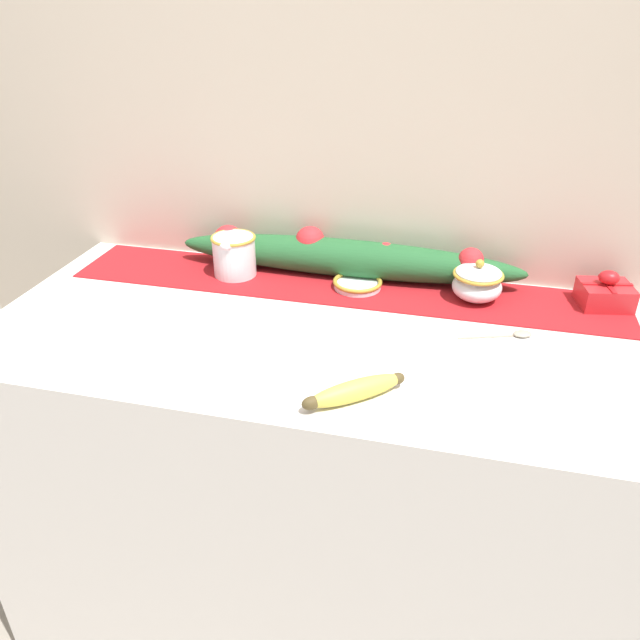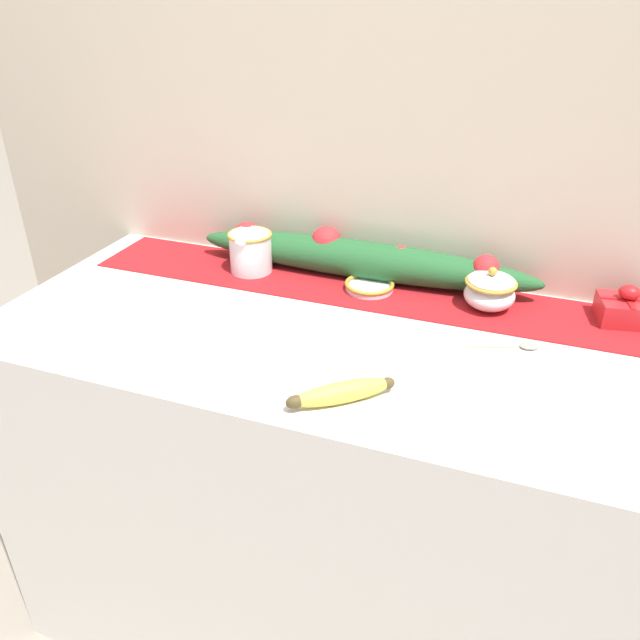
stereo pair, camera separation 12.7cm
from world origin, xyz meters
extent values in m
plane|color=gray|center=(0.00, 0.00, 0.00)|extent=(12.00, 12.00, 0.00)
cube|color=silver|center=(0.00, 0.00, 0.47)|extent=(1.45, 0.67, 0.93)
cube|color=beige|center=(0.00, 0.36, 1.20)|extent=(2.25, 0.04, 2.40)
cube|color=#A8191E|center=(0.00, 0.22, 0.93)|extent=(1.34, 0.22, 0.00)
cylinder|color=white|center=(-0.27, 0.22, 0.99)|extent=(0.11, 0.11, 0.10)
torus|color=#B79333|center=(-0.27, 0.22, 1.03)|extent=(0.11, 0.11, 0.01)
torus|color=white|center=(-0.27, 0.28, 0.99)|extent=(0.05, 0.01, 0.05)
ellipsoid|color=white|center=(-0.27, 0.17, 1.03)|extent=(0.03, 0.02, 0.02)
ellipsoid|color=white|center=(0.32, 0.22, 0.97)|extent=(0.11, 0.11, 0.07)
torus|color=#B79333|center=(0.32, 0.22, 1.00)|extent=(0.12, 0.12, 0.01)
ellipsoid|color=white|center=(0.32, 0.22, 1.00)|extent=(0.10, 0.10, 0.02)
sphere|color=#B79333|center=(0.32, 0.22, 1.02)|extent=(0.02, 0.02, 0.02)
cylinder|color=white|center=(0.04, 0.22, 0.94)|extent=(0.11, 0.11, 0.01)
torus|color=#B79333|center=(0.04, 0.22, 0.95)|extent=(0.12, 0.12, 0.01)
ellipsoid|color=#DBCC4C|center=(0.12, -0.23, 0.95)|extent=(0.17, 0.15, 0.04)
ellipsoid|color=brown|center=(0.05, -0.29, 0.95)|extent=(0.04, 0.04, 0.02)
ellipsoid|color=brown|center=(0.19, -0.18, 0.95)|extent=(0.04, 0.03, 0.02)
cube|color=#A89E89|center=(0.35, 0.05, 0.93)|extent=(0.11, 0.04, 0.00)
ellipsoid|color=#A89E89|center=(0.42, 0.07, 0.94)|extent=(0.05, 0.04, 0.01)
cube|color=red|center=(0.60, 0.26, 0.96)|extent=(0.13, 0.11, 0.05)
cube|color=red|center=(0.60, 0.26, 0.99)|extent=(0.11, 0.03, 0.00)
cube|color=red|center=(0.60, 0.26, 0.99)|extent=(0.03, 0.10, 0.00)
ellipsoid|color=red|center=(0.60, 0.26, 1.00)|extent=(0.04, 0.04, 0.03)
ellipsoid|color=#235B2D|center=(0.00, 0.28, 0.98)|extent=(0.87, 0.10, 0.09)
sphere|color=red|center=(-0.31, 0.27, 1.00)|extent=(0.08, 0.08, 0.08)
sphere|color=red|center=(-0.10, 0.29, 1.01)|extent=(0.08, 0.08, 0.08)
sphere|color=red|center=(0.10, 0.28, 1.00)|extent=(0.05, 0.05, 0.05)
sphere|color=red|center=(0.30, 0.27, 1.01)|extent=(0.06, 0.06, 0.06)
camera|label=1|loc=(0.27, -1.13, 1.59)|focal=35.00mm
camera|label=2|loc=(0.40, -1.09, 1.59)|focal=35.00mm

